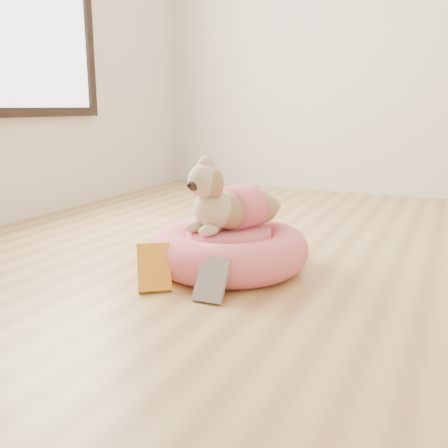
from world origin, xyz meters
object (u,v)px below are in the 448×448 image
at_px(dog, 229,191).
at_px(book_white, 212,280).
at_px(book_yellow, 154,267).
at_px(pet_bed, 229,249).

height_order(dog, book_white, dog).
relative_size(dog, book_yellow, 2.31).
distance_m(pet_bed, dog, 0.26).
bearing_deg(book_white, pet_bed, 102.01).
relative_size(pet_bed, book_yellow, 3.59).
distance_m(dog, book_white, 0.46).
xyz_separation_m(pet_bed, book_white, (0.09, -0.36, -0.01)).
xyz_separation_m(pet_bed, dog, (0.00, 0.00, 0.26)).
relative_size(pet_bed, dog, 1.55).
bearing_deg(book_yellow, pet_bed, 30.60).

